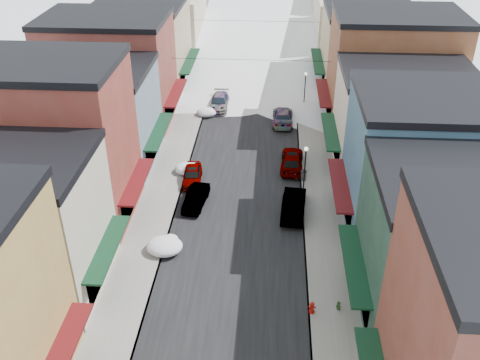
# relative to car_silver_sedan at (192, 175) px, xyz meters

# --- Properties ---
(road) EXTENTS (10.00, 160.00, 0.01)m
(road) POSITION_rel_car_silver_sedan_xyz_m (4.30, 34.15, -0.68)
(road) COLOR black
(road) RESTS_ON ground
(sidewalk_left) EXTENTS (3.20, 160.00, 0.15)m
(sidewalk_left) POSITION_rel_car_silver_sedan_xyz_m (-2.30, 34.15, -0.61)
(sidewalk_left) COLOR gray
(sidewalk_left) RESTS_ON ground
(sidewalk_right) EXTENTS (3.20, 160.00, 0.15)m
(sidewalk_right) POSITION_rel_car_silver_sedan_xyz_m (10.90, 34.15, -0.61)
(sidewalk_right) COLOR gray
(sidewalk_right) RESTS_ON ground
(curb_left) EXTENTS (0.10, 160.00, 0.15)m
(curb_left) POSITION_rel_car_silver_sedan_xyz_m (-0.75, 34.15, -0.61)
(curb_left) COLOR slate
(curb_left) RESTS_ON ground
(curb_right) EXTENTS (0.10, 160.00, 0.15)m
(curb_right) POSITION_rel_car_silver_sedan_xyz_m (9.35, 34.15, -0.61)
(curb_right) COLOR slate
(curb_right) RESTS_ON ground
(bldg_l_cream) EXTENTS (11.30, 8.20, 9.50)m
(bldg_l_cream) POSITION_rel_car_silver_sedan_xyz_m (-8.89, -13.35, 4.07)
(bldg_l_cream) COLOR beige
(bldg_l_cream) RESTS_ON ground
(bldg_l_brick_near) EXTENTS (12.30, 8.20, 12.50)m
(bldg_l_brick_near) POSITION_rel_car_silver_sedan_xyz_m (-9.40, -5.35, 5.57)
(bldg_l_brick_near) COLOR maroon
(bldg_l_brick_near) RESTS_ON ground
(bldg_l_grayblue) EXTENTS (11.30, 9.20, 9.00)m
(bldg_l_grayblue) POSITION_rel_car_silver_sedan_xyz_m (-8.89, 3.15, 3.82)
(bldg_l_grayblue) COLOR slate
(bldg_l_grayblue) RESTS_ON ground
(bldg_l_brick_far) EXTENTS (13.30, 9.20, 11.00)m
(bldg_l_brick_far) POSITION_rel_car_silver_sedan_xyz_m (-9.90, 12.15, 4.82)
(bldg_l_brick_far) COLOR brown
(bldg_l_brick_far) RESTS_ON ground
(bldg_l_tan) EXTENTS (11.30, 11.20, 10.00)m
(bldg_l_tan) POSITION_rel_car_silver_sedan_xyz_m (-8.90, 22.15, 4.32)
(bldg_l_tan) COLOR tan
(bldg_l_tan) RESTS_ON ground
(bldg_r_green) EXTENTS (11.30, 9.20, 9.50)m
(bldg_r_green) POSITION_rel_car_silver_sedan_xyz_m (17.49, -13.85, 4.07)
(bldg_r_green) COLOR #1C3C2E
(bldg_r_green) RESTS_ON ground
(bldg_r_blue) EXTENTS (11.30, 9.20, 10.50)m
(bldg_r_blue) POSITION_rel_car_silver_sedan_xyz_m (17.49, -4.85, 4.57)
(bldg_r_blue) COLOR #365E7B
(bldg_r_blue) RESTS_ON ground
(bldg_r_cream) EXTENTS (12.30, 9.20, 9.00)m
(bldg_r_cream) POSITION_rel_car_silver_sedan_xyz_m (17.99, 4.15, 3.82)
(bldg_r_cream) COLOR beige
(bldg_r_cream) RESTS_ON ground
(bldg_r_brick_far) EXTENTS (13.30, 9.20, 11.50)m
(bldg_r_brick_far) POSITION_rel_car_silver_sedan_xyz_m (18.49, 13.15, 5.07)
(bldg_r_brick_far) COLOR brown
(bldg_r_brick_far) RESTS_ON ground
(bldg_r_tan) EXTENTS (11.30, 11.20, 9.50)m
(bldg_r_tan) POSITION_rel_car_silver_sedan_xyz_m (17.49, 23.15, 4.07)
(bldg_r_tan) COLOR tan
(bldg_r_tan) RESTS_ON ground
(overhead_cables) EXTENTS (16.40, 15.04, 0.04)m
(overhead_cables) POSITION_rel_car_silver_sedan_xyz_m (4.30, 21.65, 5.51)
(overhead_cables) COLOR black
(overhead_cables) RESTS_ON ground
(car_silver_sedan) EXTENTS (1.94, 4.15, 1.37)m
(car_silver_sedan) POSITION_rel_car_silver_sedan_xyz_m (0.00, 0.00, 0.00)
(car_silver_sedan) COLOR #95969C
(car_silver_sedan) RESTS_ON ground
(car_dark_hatch) EXTENTS (1.91, 4.17, 1.33)m
(car_dark_hatch) POSITION_rel_car_silver_sedan_xyz_m (0.80, -3.52, -0.02)
(car_dark_hatch) COLOR black
(car_dark_hatch) RESTS_ON ground
(car_silver_wagon) EXTENTS (2.03, 4.92, 1.42)m
(car_silver_wagon) POSITION_rel_car_silver_sedan_xyz_m (0.80, 15.79, 0.03)
(car_silver_wagon) COLOR #AAADB2
(car_silver_wagon) RESTS_ON ground
(car_green_sedan) EXTENTS (2.15, 5.14, 1.65)m
(car_green_sedan) POSITION_rel_car_silver_sedan_xyz_m (8.60, -4.17, 0.14)
(car_green_sedan) COLOR black
(car_green_sedan) RESTS_ON ground
(car_gray_suv) EXTENTS (2.22, 4.98, 1.66)m
(car_gray_suv) POSITION_rel_car_silver_sedan_xyz_m (8.60, 2.96, 0.15)
(car_gray_suv) COLOR #989CA0
(car_gray_suv) RESTS_ON ground
(car_black_sedan) EXTENTS (2.14, 5.17, 1.49)m
(car_black_sedan) POSITION_rel_car_silver_sedan_xyz_m (7.80, 12.44, 0.06)
(car_black_sedan) COLOR black
(car_black_sedan) RESTS_ON ground
(car_lane_silver) EXTENTS (2.23, 4.81, 1.60)m
(car_lane_silver) POSITION_rel_car_silver_sedan_xyz_m (2.72, 26.74, 0.11)
(car_lane_silver) COLOR #A3A7AB
(car_lane_silver) RESTS_ON ground
(car_lane_white) EXTENTS (2.55, 5.00, 1.35)m
(car_lane_white) POSITION_rel_car_silver_sedan_xyz_m (5.12, 38.70, -0.01)
(car_lane_white) COLOR silver
(car_lane_white) RESTS_ON ground
(fire_hydrant) EXTENTS (0.48, 0.36, 0.81)m
(fire_hydrant) POSITION_rel_car_silver_sedan_xyz_m (9.50, -15.00, -0.16)
(fire_hydrant) COLOR #AB1009
(fire_hydrant) RESTS_ON sidewalk_right
(trash_can) EXTENTS (0.53, 0.53, 0.89)m
(trash_can) POSITION_rel_car_silver_sedan_xyz_m (9.55, 0.69, -0.08)
(trash_can) COLOR #56595B
(trash_can) RESTS_ON sidewalk_right
(streetlamp_near) EXTENTS (0.34, 0.34, 4.07)m
(streetlamp_near) POSITION_rel_car_silver_sedan_xyz_m (9.50, -0.97, 2.03)
(streetlamp_near) COLOR black
(streetlamp_near) RESTS_ON sidewalk_right
(streetlamp_far) EXTENTS (0.33, 0.33, 3.98)m
(streetlamp_far) POSITION_rel_car_silver_sedan_xyz_m (10.17, 16.53, 1.98)
(streetlamp_far) COLOR black
(streetlamp_far) RESTS_ON sidewalk_right
(planter_far) EXTENTS (0.41, 0.41, 0.55)m
(planter_far) POSITION_rel_car_silver_sedan_xyz_m (11.15, -14.61, -0.26)
(planter_far) COLOR #2F5326
(planter_far) RESTS_ON sidewalk_right
(snow_pile_near) EXTENTS (2.58, 2.79, 1.09)m
(snow_pile_near) POSITION_rel_car_silver_sedan_xyz_m (-0.59, -9.56, -0.17)
(snow_pile_near) COLOR white
(snow_pile_near) RESTS_ON ground
(snow_pile_mid) EXTENTS (2.29, 2.61, 0.97)m
(snow_pile_mid) POSITION_rel_car_silver_sedan_xyz_m (-0.59, 1.48, -0.22)
(snow_pile_mid) COLOR white
(snow_pile_mid) RESTS_ON ground
(snow_pile_far) EXTENTS (2.16, 2.53, 0.92)m
(snow_pile_far) POSITION_rel_car_silver_sedan_xyz_m (-0.38, 13.72, -0.25)
(snow_pile_far) COLOR white
(snow_pile_far) RESTS_ON ground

